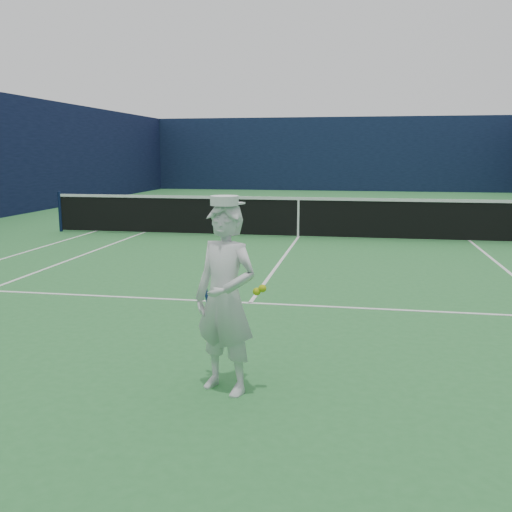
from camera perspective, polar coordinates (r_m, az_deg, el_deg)
The scene contains 5 objects.
ground at distance 14.25m, azimuth 4.23°, elevation 1.85°, with size 80.00×80.00×0.00m, color #2C7336.
court_markings at distance 14.25m, azimuth 4.23°, elevation 1.87°, with size 11.03×23.83×0.01m.
windscreen_fence at distance 14.10m, azimuth 4.34°, elevation 9.92°, with size 20.12×36.12×4.00m.
tennis_net at distance 14.18m, azimuth 4.26°, elevation 4.07°, with size 12.88×0.09×1.07m.
tennis_player at distance 4.96m, azimuth -3.08°, elevation -4.25°, with size 0.72×0.70×1.73m.
Camera 1 is at (1.46, -14.02, 2.09)m, focal length 40.00 mm.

